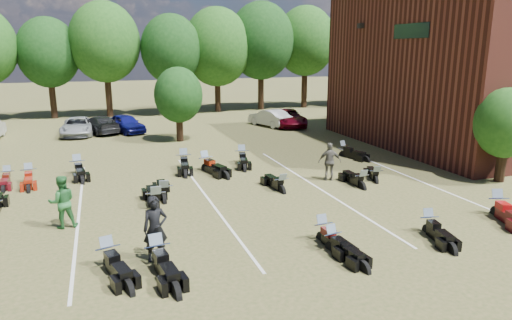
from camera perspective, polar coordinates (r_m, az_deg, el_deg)
name	(u,v)px	position (r m, az deg, el deg)	size (l,w,h in m)	color
ground	(303,214)	(17.36, 5.93, -6.68)	(160.00, 160.00, 0.00)	brown
car_2	(78,126)	(35.23, -21.40, 3.93)	(2.11, 4.58, 1.27)	#909498
car_3	(100,125)	(35.57, -18.97, 4.21)	(1.78, 4.37, 1.27)	black
car_4	(126,124)	(35.20, -15.96, 4.41)	(1.60, 3.97, 1.35)	#0C0E5A
car_5	(270,118)	(36.76, 1.73, 5.30)	(1.43, 4.10, 1.35)	beige
car_6	(289,118)	(36.77, 4.12, 5.27)	(2.23, 4.85, 1.35)	#540412
car_7	(349,111)	(41.08, 11.53, 5.97)	(2.00, 4.92, 1.43)	#3E3D43
person_black	(155,229)	(13.62, -12.48, -8.38)	(0.71, 0.47, 1.95)	black
person_green	(62,202)	(17.04, -23.07, -4.84)	(0.90, 0.70, 1.85)	#276830
person_grey	(330,162)	(21.61, 9.20, -0.20)	(1.06, 0.44, 1.81)	#504D44
motorcycle_1	(109,268)	(13.90, -17.87, -12.68)	(0.72, 2.27, 1.27)	black
motorcycle_2	(158,267)	(13.59, -12.15, -12.93)	(0.76, 2.39, 1.33)	black
motorcycle_3	(332,251)	(14.46, 9.49, -11.12)	(0.65, 2.05, 1.14)	black
motorcycle_4	(428,233)	(16.56, 20.67, -8.55)	(0.67, 2.10, 1.17)	black
motorcycle_5	(323,241)	(15.09, 8.32, -9.98)	(0.69, 2.16, 1.20)	black
motorcycle_6	(496,216)	(19.26, 27.82, -6.18)	(0.79, 2.48, 1.38)	#44090D
motorcycle_9	(164,202)	(18.94, -11.37, -5.14)	(0.75, 2.36, 1.31)	black
motorcycle_10	(157,210)	(18.06, -12.33, -6.12)	(0.79, 2.48, 1.38)	black
motorcycle_11	(282,192)	(19.79, 3.22, -4.06)	(0.69, 2.15, 1.20)	black
motorcycle_12	(376,182)	(21.93, 14.76, -2.72)	(0.64, 2.01, 1.12)	black
motorcycle_13	(362,189)	(20.83, 13.06, -3.49)	(0.70, 2.20, 1.23)	black
motorcycle_14	(8,183)	(24.02, -28.55, -2.55)	(0.65, 2.04, 1.14)	#520B13
motorcycle_15	(30,182)	(23.72, -26.41, -2.49)	(0.71, 2.23, 1.24)	maroon
motorcycle_16	(78,174)	(24.27, -21.32, -1.65)	(0.78, 2.44, 1.36)	black
motorcycle_17	(206,171)	(23.39, -6.28, -1.33)	(0.81, 2.53, 1.41)	black
motorcycle_18	(184,168)	(24.11, -8.99, -0.96)	(0.80, 2.51, 1.40)	black
motorcycle_19	(242,163)	(24.89, -1.79, -0.33)	(0.77, 2.42, 1.35)	black
motorcycle_20	(343,156)	(26.83, 10.88, 0.46)	(0.72, 2.25, 1.25)	black
tree_line	(163,46)	(44.15, -11.49, 13.77)	(56.00, 6.00, 9.79)	black
young_tree_near_building	(506,123)	(23.71, 28.80, 4.06)	(2.80, 2.80, 4.16)	black
young_tree_midfield	(178,95)	(30.78, -9.68, 8.02)	(3.20, 3.20, 4.70)	black
parking_lines	(207,198)	(19.14, -6.10, -4.71)	(20.10, 14.00, 0.01)	silver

